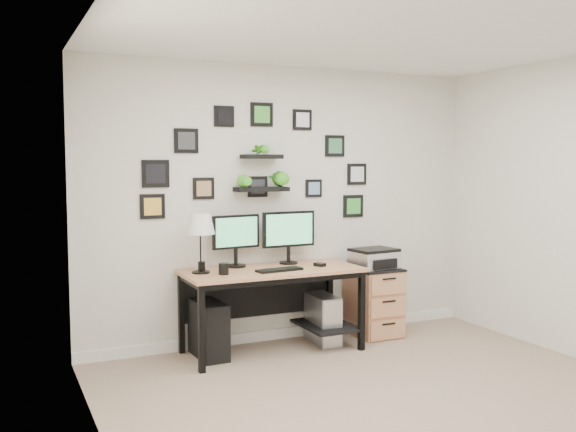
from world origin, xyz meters
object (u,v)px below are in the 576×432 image
monitor_left (236,237)px  table_lamp (200,226)px  monitor_right (289,233)px  mug (224,269)px  printer (374,258)px  pc_tower_black (209,329)px  pc_tower_grey (323,319)px  file_cabinet (374,301)px  desk (274,282)px

monitor_left → table_lamp: size_ratio=0.93×
monitor_left → monitor_right: 0.51m
table_lamp → mug: bearing=-45.3°
printer → pc_tower_black: bearing=179.5°
monitor_right → table_lamp: 0.91m
pc_tower_grey → monitor_right: bearing=153.0°
monitor_left → pc_tower_grey: (0.80, -0.18, -0.80)m
table_lamp → file_cabinet: bearing=1.0°
monitor_right → monitor_left: bearing=176.2°
file_cabinet → pc_tower_grey: bearing=-176.0°
table_lamp → file_cabinet: 1.95m
desk → mug: size_ratio=16.55×
pc_tower_grey → mug: bearing=-172.0°
mug → printer: 1.61m
file_cabinet → monitor_left: bearing=174.3°
monitor_right → pc_tower_black: bearing=-172.2°
monitor_left → monitor_right: bearing=-3.8°
desk → pc_tower_black: 0.72m
mug → printer: bearing=5.8°
printer → file_cabinet: bearing=54.3°
desk → mug: mug is taller
pc_tower_black → file_cabinet: size_ratio=0.73×
desk → pc_tower_black: bearing=175.3°
file_cabinet → pc_tower_black: bearing=-179.7°
desk → file_cabinet: desk is taller
monitor_right → mug: 0.83m
pc_tower_grey → table_lamp: bearing=179.5°
file_cabinet → printer: bearing=-125.7°
table_lamp → pc_tower_black: 0.92m
table_lamp → pc_tower_grey: table_lamp is taller
monitor_left → mug: bearing=-125.6°
monitor_right → printer: bearing=-8.4°
monitor_right → pc_tower_black: monitor_right is taller
pc_tower_grey → printer: size_ratio=1.05×
monitor_right → mug: monitor_right is taller
desk → monitor_left: monitor_left is taller
table_lamp → pc_tower_grey: size_ratio=1.07×
file_cabinet → printer: (-0.02, -0.02, 0.43)m
monitor_left → table_lamp: bearing=-156.1°
monitor_left → monitor_right: size_ratio=0.89×
pc_tower_grey → file_cabinet: bearing=4.0°
pc_tower_black → pc_tower_grey: (1.11, -0.03, -0.02)m
desk → pc_tower_grey: (0.51, 0.02, -0.40)m
monitor_left → table_lamp: (-0.39, -0.17, 0.13)m
monitor_left → file_cabinet: bearing=-5.7°
table_lamp → monitor_right: bearing=8.6°
table_lamp → printer: (1.76, 0.01, -0.39)m
desk → monitor_right: (0.22, 0.16, 0.42)m
desk → pc_tower_grey: size_ratio=3.37×
pc_tower_black → mug: bearing=-67.8°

